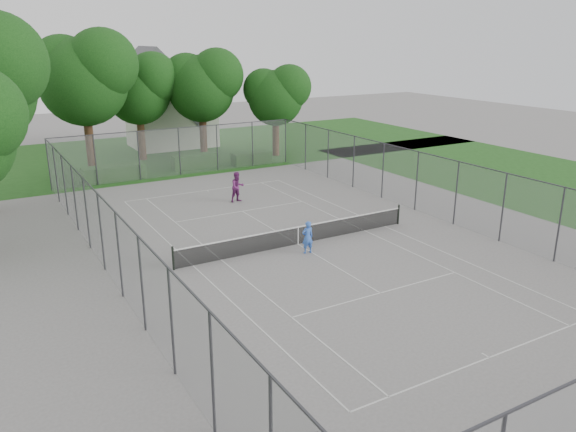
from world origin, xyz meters
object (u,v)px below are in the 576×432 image
tennis_net (298,235)px  house (171,107)px  girl_player (308,237)px  woman_player (238,187)px

tennis_net → house: bearing=83.2°
girl_player → woman_player: size_ratio=0.84×
tennis_net → house: 29.06m
girl_player → house: bearing=-93.2°
tennis_net → girl_player: 1.25m
girl_player → tennis_net: bearing=-96.1°
house → tennis_net: bearing=-96.8°
woman_player → tennis_net: bearing=-101.5°
tennis_net → house: (3.42, 28.69, 3.13)m
tennis_net → girl_player: size_ratio=8.13×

